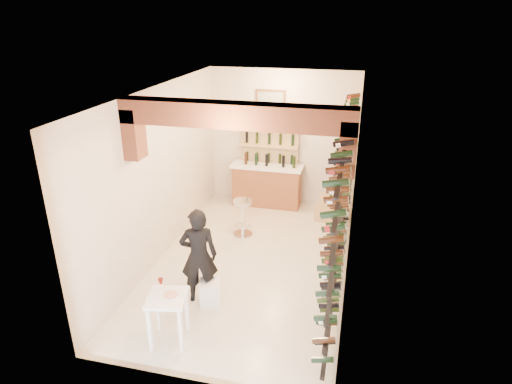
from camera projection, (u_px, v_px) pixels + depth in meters
The scene contains 11 objects.
ground at pixel (252, 261), 8.35m from camera, with size 6.00×6.00×0.00m, color beige.
room_shell at pixel (248, 152), 7.25m from camera, with size 3.52×6.02×3.21m.
wine_rack at pixel (340, 193), 7.43m from camera, with size 0.32×5.70×2.56m.
back_counter at pixel (267, 184), 10.59m from camera, with size 1.70×0.62×1.29m.
back_shelving at pixel (269, 156), 10.56m from camera, with size 1.40×0.31×2.73m.
tasting_table at pixel (168, 304), 6.10m from camera, with size 0.62×0.62×0.93m.
white_stool at pixel (210, 293), 7.08m from camera, with size 0.32×0.32×0.40m, color white.
person at pixel (199, 256), 6.95m from camera, with size 0.59×0.39×1.63m, color black.
chrome_barstool at pixel (243, 215), 9.14m from camera, with size 0.41×0.41×0.80m.
crate_lower at pixel (328, 213), 9.94m from camera, with size 0.56×0.39×0.34m, color tan.
crate_upper at pixel (329, 201), 9.82m from camera, with size 0.43×0.30×0.25m, color tan.
Camera 1 is at (1.76, -6.99, 4.42)m, focal length 30.87 mm.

